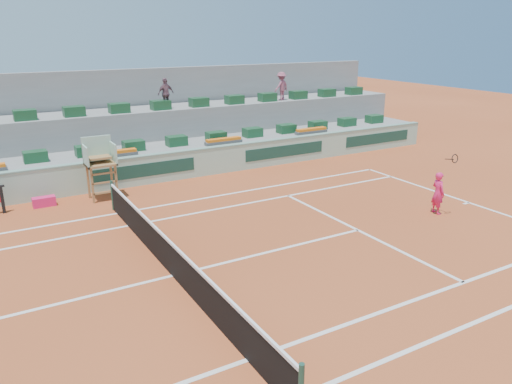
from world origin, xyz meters
TOP-DOWN VIEW (x-y plane):
  - ground at (0.00, 0.00)m, footprint 90.00×90.00m
  - seating_tier_lower at (0.00, 10.70)m, footprint 36.00×4.00m
  - seating_tier_upper at (0.00, 12.30)m, footprint 36.00×2.40m
  - stadium_back_wall at (0.00, 13.90)m, footprint 36.00×0.40m
  - player_bag at (-2.13, 7.62)m, footprint 0.81×0.36m
  - spectator_mid at (4.31, 11.74)m, footprint 0.93×0.55m
  - spectator_right at (10.87, 11.69)m, footprint 1.10×0.84m
  - court_lines at (0.00, 0.00)m, footprint 23.89×11.09m
  - tennis_net at (0.00, 0.00)m, footprint 0.10×11.97m
  - advertising_hoarding at (0.02, 8.50)m, footprint 36.00×0.34m
  - umpire_chair at (0.00, 7.50)m, footprint 1.10×0.90m
  - seat_row_lower at (0.00, 9.80)m, footprint 32.90×0.60m
  - seat_row_upper at (0.00, 11.70)m, footprint 32.90×0.60m
  - flower_planters at (-1.50, 9.00)m, footprint 26.80×0.36m
  - tennis_player at (9.89, -0.16)m, footprint 0.44×0.86m

SIDE VIEW (x-z plane):
  - ground at x=0.00m, z-range 0.00..0.00m
  - court_lines at x=0.00m, z-range 0.00..0.01m
  - player_bag at x=-2.13m, z-range 0.00..0.36m
  - tennis_net at x=0.00m, z-range -0.02..1.08m
  - seating_tier_lower at x=0.00m, z-range 0.00..1.20m
  - advertising_hoarding at x=0.02m, z-range 0.00..1.26m
  - tennis_player at x=9.89m, z-range -0.37..1.91m
  - seating_tier_upper at x=0.00m, z-range 0.00..2.60m
  - flower_planters at x=-1.50m, z-range 1.19..1.47m
  - seat_row_lower at x=0.00m, z-range 1.20..1.64m
  - umpire_chair at x=0.00m, z-range 0.34..2.74m
  - stadium_back_wall at x=0.00m, z-range 0.00..4.40m
  - seat_row_upper at x=0.00m, z-range 2.60..3.04m
  - spectator_mid at x=4.31m, z-range 2.60..4.08m
  - spectator_right at x=10.87m, z-range 2.60..4.11m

